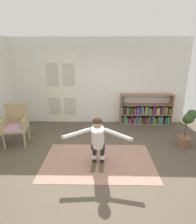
# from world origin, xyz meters

# --- Properties ---
(ground_plane) EXTENTS (7.20, 7.20, 0.00)m
(ground_plane) POSITION_xyz_m (0.00, 0.00, 0.00)
(ground_plane) COLOR #4F4538
(back_wall) EXTENTS (6.00, 0.10, 2.90)m
(back_wall) POSITION_xyz_m (0.00, 2.60, 1.45)
(back_wall) COLOR silver
(back_wall) RESTS_ON ground
(double_door) EXTENTS (1.22, 0.05, 2.45)m
(double_door) POSITION_xyz_m (-1.29, 2.54, 1.23)
(double_door) COLOR silver
(double_door) RESTS_ON ground
(rug) EXTENTS (2.54, 1.63, 0.01)m
(rug) POSITION_xyz_m (0.03, -0.04, 0.00)
(rug) COLOR #9C7160
(rug) RESTS_ON ground
(bookshelf) EXTENTS (1.78, 0.30, 1.07)m
(bookshelf) POSITION_xyz_m (1.63, 2.39, 0.40)
(bookshelf) COLOR #89634B
(bookshelf) RESTS_ON ground
(wicker_chair) EXTENTS (0.68, 0.68, 1.10)m
(wicker_chair) POSITION_xyz_m (-2.24, 0.88, 0.58)
(wicker_chair) COLOR tan
(wicker_chair) RESTS_ON ground
(potted_plant) EXTENTS (0.40, 0.35, 1.03)m
(potted_plant) POSITION_xyz_m (2.35, 0.75, 0.55)
(potted_plant) COLOR brown
(potted_plant) RESTS_ON ground
(skis_pair) EXTENTS (0.32, 0.90, 0.07)m
(skis_pair) POSITION_xyz_m (0.03, -0.01, 0.02)
(skis_pair) COLOR #4D3E26
(skis_pair) RESTS_ON rug
(person_skier) EXTENTS (1.46, 0.60, 1.12)m
(person_skier) POSITION_xyz_m (0.02, -0.19, 0.70)
(person_skier) COLOR white
(person_skier) RESTS_ON skis_pair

